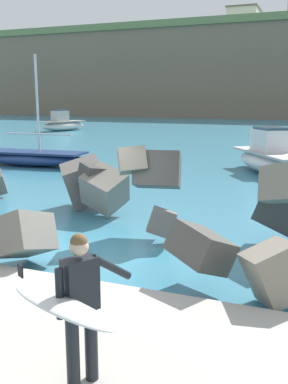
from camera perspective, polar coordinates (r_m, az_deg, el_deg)
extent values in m
plane|color=teal|center=(10.24, -7.47, -7.70)|extent=(400.00, 400.00, 0.00)
cube|color=gray|center=(10.42, 17.64, 0.90)|extent=(1.21, 1.30, 1.19)
cube|color=gray|center=(11.02, -1.55, 4.04)|extent=(1.01, 1.04, 0.82)
cube|color=gray|center=(7.72, 16.47, -9.83)|extent=(1.35, 1.17, 1.20)
cube|color=#3D3A38|center=(10.99, 17.16, -1.70)|extent=(1.34, 1.12, 1.39)
cube|color=#4C4944|center=(8.14, 7.27, -7.05)|extent=(1.40, 1.33, 1.00)
cube|color=#605B56|center=(14.14, -7.58, 1.32)|extent=(1.82, 1.93, 1.69)
cube|color=#4C4944|center=(11.25, 1.76, 2.82)|extent=(1.39, 1.46, 1.11)
cube|color=#3D3A38|center=(13.14, -6.59, 2.07)|extent=(1.00, 0.93, 0.81)
cube|color=slate|center=(9.45, -15.21, -5.33)|extent=(1.18, 1.30, 1.32)
cube|color=#605B56|center=(10.55, 2.25, -3.85)|extent=(0.84, 0.79, 0.82)
cube|color=slate|center=(13.01, -5.05, 0.39)|extent=(1.49, 1.49, 1.53)
cylinder|color=black|center=(5.39, -6.76, -18.64)|extent=(0.15, 0.15, 0.90)
cylinder|color=black|center=(5.29, -9.10, -19.37)|extent=(0.15, 0.15, 0.90)
cube|color=black|center=(4.99, -8.17, -11.60)|extent=(0.38, 0.44, 0.60)
sphere|color=#DBB28E|center=(4.84, -8.32, -6.93)|extent=(0.21, 0.21, 0.21)
sphere|color=brown|center=(4.82, -8.34, -6.37)|extent=(0.19, 0.19, 0.19)
cylinder|color=black|center=(5.10, -4.19, -9.56)|extent=(0.34, 0.50, 0.41)
cylinder|color=black|center=(4.90, -10.74, -12.68)|extent=(0.09, 0.09, 0.56)
ellipsoid|color=white|center=(4.82, -10.89, -13.93)|extent=(1.99, 1.35, 0.37)
cube|color=black|center=(5.59, -15.54, -9.67)|extent=(0.11, 0.08, 0.16)
ellipsoid|color=white|center=(21.39, 16.21, 3.60)|extent=(4.81, 5.81, 1.00)
cube|color=#ACACAC|center=(21.33, 16.28, 4.82)|extent=(4.43, 5.35, 0.10)
cube|color=silver|center=(21.65, 15.85, 6.38)|extent=(1.96, 2.09, 0.99)
cube|color=#334C5B|center=(21.60, 15.93, 7.85)|extent=(1.77, 1.88, 0.12)
ellipsoid|color=navy|center=(23.79, -14.14, 4.19)|extent=(6.28, 2.31, 0.73)
cube|color=navy|center=(23.75, -14.18, 4.96)|extent=(5.78, 2.12, 0.10)
cylinder|color=silver|center=(23.35, -13.50, 10.90)|extent=(0.12, 0.12, 4.80)
cylinder|color=silver|center=(23.42, -13.33, 7.23)|extent=(3.69, 0.36, 0.08)
ellipsoid|color=beige|center=(48.82, -10.27, 8.32)|extent=(3.21, 5.87, 1.00)
cube|color=#9C9991|center=(48.80, -10.29, 8.86)|extent=(2.95, 5.40, 0.10)
cube|color=#B7B2A8|center=(48.49, -10.69, 9.52)|extent=(1.46, 1.90, 1.10)
cube|color=#334C5B|center=(48.47, -10.72, 10.24)|extent=(1.32, 1.71, 0.12)
cube|color=#756651|center=(92.15, 13.73, 14.21)|extent=(99.13, 32.05, 15.21)
cube|color=#667F4C|center=(92.89, 13.99, 19.26)|extent=(101.12, 32.70, 1.20)
cube|color=silver|center=(103.62, 12.63, 20.35)|extent=(6.13, 7.99, 5.33)
cube|color=#66564C|center=(104.08, 12.71, 21.88)|extent=(6.44, 8.39, 0.30)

